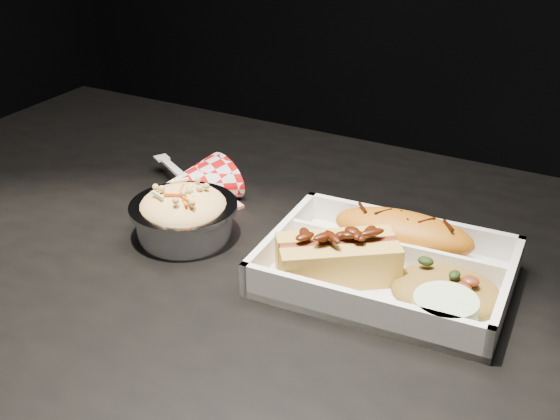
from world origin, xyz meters
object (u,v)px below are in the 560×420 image
at_px(hotdog, 338,255).
at_px(dining_table, 250,334).
at_px(food_tray, 386,272).
at_px(napkin_fork, 189,185).
at_px(fried_pastry, 403,232).
at_px(foil_coleslaw_cup, 184,213).

bearing_deg(hotdog, dining_table, 154.80).
bearing_deg(food_tray, dining_table, -164.42).
distance_m(food_tray, napkin_fork, 0.30).
height_order(hotdog, napkin_fork, napkin_fork).
xyz_separation_m(hotdog, napkin_fork, (-0.25, 0.09, -0.02)).
distance_m(food_tray, hotdog, 0.06).
distance_m(hotdog, napkin_fork, 0.27).
bearing_deg(hotdog, fried_pastry, 28.53).
bearing_deg(fried_pastry, dining_table, -143.19).
height_order(dining_table, food_tray, food_tray).
distance_m(dining_table, food_tray, 0.18).
relative_size(food_tray, foil_coleslaw_cup, 2.09).
bearing_deg(napkin_fork, hotdog, 10.44).
relative_size(food_tray, hotdog, 1.94).
bearing_deg(food_tray, napkin_fork, 164.73).
bearing_deg(food_tray, hotdog, -149.23).
relative_size(foil_coleslaw_cup, napkin_fork, 0.73).
relative_size(dining_table, food_tray, 4.63).
bearing_deg(napkin_fork, foil_coleslaw_cup, -27.11).
distance_m(foil_coleslaw_cup, napkin_fork, 0.11).
height_order(fried_pastry, napkin_fork, napkin_fork).
relative_size(hotdog, foil_coleslaw_cup, 1.08).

